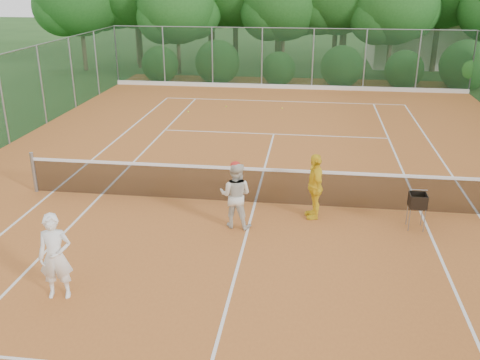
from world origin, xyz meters
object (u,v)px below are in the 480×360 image
player_white (55,256)px  ball_hopper (418,201)px  player_yellow (315,186)px  player_center_grp (236,195)px

player_white → ball_hopper: (6.86, 3.74, -0.14)m
player_white → ball_hopper: player_white is taller
player_white → player_yellow: size_ratio=1.02×
ball_hopper → player_center_grp: bearing=175.7°
player_white → player_yellow: 6.08m
player_yellow → ball_hopper: size_ratio=1.87×
ball_hopper → player_white: bearing=-161.8°
player_white → ball_hopper: size_ratio=1.90×
player_yellow → player_white: bearing=-59.9°
player_center_grp → ball_hopper: 4.13m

